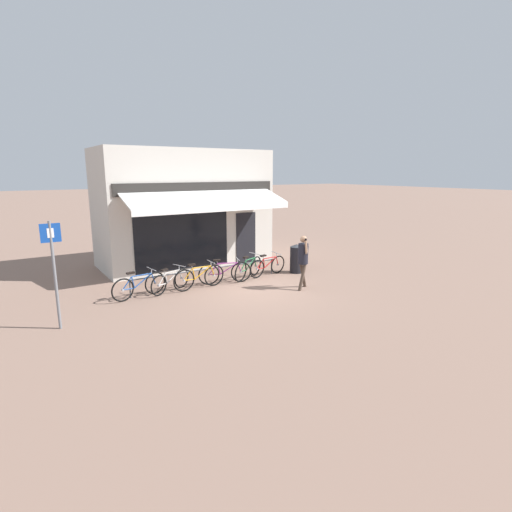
{
  "coord_description": "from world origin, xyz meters",
  "views": [
    {
      "loc": [
        -6.79,
        -10.61,
        3.74
      ],
      "look_at": [
        0.13,
        -0.07,
        1.05
      ],
      "focal_mm": 28.0,
      "sensor_mm": 36.0,
      "label": 1
    }
  ],
  "objects": [
    {
      "name": "shop_front",
      "position": [
        -0.32,
        4.55,
        2.29
      ],
      "size": [
        6.67,
        4.49,
        4.58
      ],
      "color": "beige",
      "rests_on": "ground_plane"
    },
    {
      "name": "bicycle_blue",
      "position": [
        -3.41,
        0.92,
        0.38
      ],
      "size": [
        1.76,
        0.54,
        0.85
      ],
      "rotation": [
        0.06,
        0.0,
        0.21
      ],
      "color": "black",
      "rests_on": "ground_plane"
    },
    {
      "name": "bicycle_green",
      "position": [
        0.49,
        0.98,
        0.39
      ],
      "size": [
        1.61,
        0.89,
        0.88
      ],
      "rotation": [
        0.11,
        0.0,
        0.46
      ],
      "color": "black",
      "rests_on": "ground_plane"
    },
    {
      "name": "bicycle_orange",
      "position": [
        -1.5,
        0.79,
        0.39
      ],
      "size": [
        1.82,
        0.52,
        0.88
      ],
      "rotation": [
        0.07,
        0.0,
        0.05
      ],
      "color": "black",
      "rests_on": "ground_plane"
    },
    {
      "name": "parking_sign",
      "position": [
        -5.77,
        -0.41,
        1.6
      ],
      "size": [
        0.44,
        0.07,
        2.63
      ],
      "color": "slate",
      "rests_on": "ground_plane"
    },
    {
      "name": "bicycle_silver",
      "position": [
        -2.4,
        1.0,
        0.36
      ],
      "size": [
        1.55,
        0.77,
        0.8
      ],
      "rotation": [
        0.04,
        0.0,
        0.43
      ],
      "color": "black",
      "rests_on": "ground_plane"
    },
    {
      "name": "litter_bin",
      "position": [
        2.47,
        0.73,
        0.54
      ],
      "size": [
        0.5,
        0.5,
        1.08
      ],
      "color": "black",
      "rests_on": "ground_plane"
    },
    {
      "name": "bicycle_purple",
      "position": [
        -0.5,
        0.88,
        0.39
      ],
      "size": [
        1.79,
        0.67,
        0.86
      ],
      "rotation": [
        0.04,
        0.0,
        -0.27
      ],
      "color": "black",
      "rests_on": "ground_plane"
    },
    {
      "name": "pedestrian_adult",
      "position": [
        1.31,
        -1.02,
        1.08
      ],
      "size": [
        0.56,
        0.59,
        1.75
      ],
      "rotation": [
        0.0,
        0.0,
        3.31
      ],
      "color": "#47382D",
      "rests_on": "ground_plane"
    },
    {
      "name": "ground_plane",
      "position": [
        0.0,
        0.0,
        0.0
      ],
      "size": [
        160.0,
        160.0,
        0.0
      ],
      "primitive_type": "plane",
      "color": "#846656"
    },
    {
      "name": "bicycle_red",
      "position": [
        1.29,
        0.93,
        0.37
      ],
      "size": [
        1.72,
        0.52,
        0.83
      ],
      "rotation": [
        0.09,
        0.0,
        0.16
      ],
      "color": "black",
      "rests_on": "ground_plane"
    },
    {
      "name": "bike_rack_rail",
      "position": [
        -1.05,
        1.05,
        0.49
      ],
      "size": [
        5.3,
        0.04,
        0.57
      ],
      "color": "#47494F",
      "rests_on": "ground_plane"
    }
  ]
}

